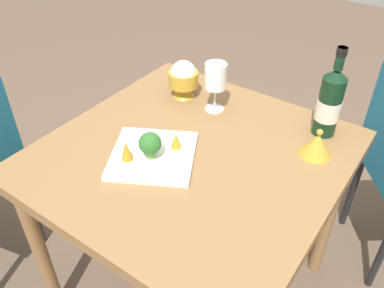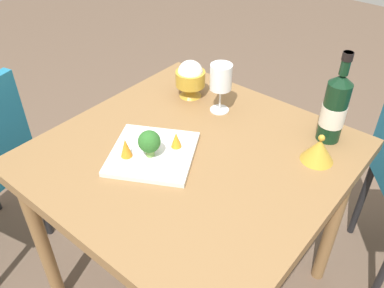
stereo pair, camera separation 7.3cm
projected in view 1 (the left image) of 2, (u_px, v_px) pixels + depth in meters
name	position (u px, v px, depth m)	size (l,w,h in m)	color
ground_plane	(192.00, 285.00, 1.70)	(8.00, 8.00, 0.00)	brown
dining_table	(192.00, 172.00, 1.31)	(0.89, 0.89, 0.72)	olive
wine_bottle	(330.00, 102.00, 1.27)	(0.08, 0.08, 0.30)	black
wine_glass	(216.00, 77.00, 1.38)	(0.08, 0.08, 0.18)	white
rice_bowl	(183.00, 78.00, 1.49)	(0.11, 0.11, 0.14)	gold
rice_bowl_lid	(317.00, 144.00, 1.23)	(0.10, 0.10, 0.09)	gold
serving_plate	(153.00, 155.00, 1.23)	(0.34, 0.34, 0.02)	white
broccoli_floret	(150.00, 144.00, 1.19)	(0.07, 0.07, 0.09)	#729E4C
carrot_garnish_left	(176.00, 140.00, 1.24)	(0.03, 0.03, 0.05)	orange
carrot_garnish_right	(126.00, 151.00, 1.19)	(0.04, 0.04, 0.06)	orange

